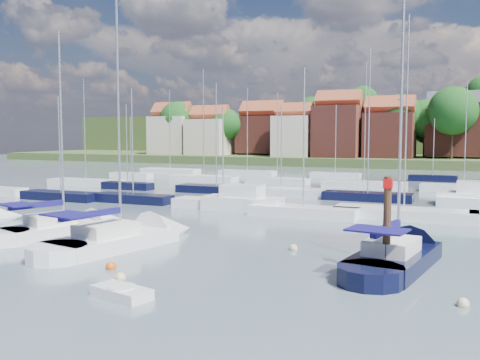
% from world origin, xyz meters
% --- Properties ---
extents(ground, '(260.00, 260.00, 0.00)m').
position_xyz_m(ground, '(0.00, 40.00, 0.00)').
color(ground, '#4A5A65').
rests_on(ground, ground).
extents(sailboat_left, '(6.07, 10.84, 14.34)m').
position_xyz_m(sailboat_left, '(-11.20, 5.25, 0.36)').
color(sailboat_left, white).
rests_on(sailboat_left, ground).
extents(sailboat_centre, '(5.69, 12.64, 16.59)m').
position_xyz_m(sailboat_centre, '(-5.67, 4.20, 0.35)').
color(sailboat_centre, white).
rests_on(sailboat_centre, ground).
extents(sailboat_navy, '(4.72, 11.77, 15.86)m').
position_xyz_m(sailboat_navy, '(9.86, 5.85, 0.36)').
color(sailboat_navy, black).
rests_on(sailboat_navy, ground).
extents(tender, '(2.80, 1.79, 0.56)m').
position_xyz_m(tender, '(0.15, -5.00, 0.22)').
color(tender, white).
rests_on(tender, ground).
extents(timber_piling, '(0.40, 0.40, 6.96)m').
position_xyz_m(timber_piling, '(9.51, 2.65, 1.46)').
color(timber_piling, '#4C331E').
rests_on(timber_piling, ground).
extents(buoy_c, '(0.53, 0.53, 0.53)m').
position_xyz_m(buoy_c, '(-3.16, -1.34, 0.00)').
color(buoy_c, '#D85914').
rests_on(buoy_c, ground).
extents(buoy_d, '(0.52, 0.52, 0.52)m').
position_xyz_m(buoy_d, '(-1.50, -2.83, 0.00)').
color(buoy_d, beige).
rests_on(buoy_d, ground).
extents(buoy_e, '(0.49, 0.49, 0.49)m').
position_xyz_m(buoy_e, '(3.77, 6.40, 0.00)').
color(buoy_e, beige).
rests_on(buoy_e, ground).
extents(buoy_f, '(0.48, 0.48, 0.48)m').
position_xyz_m(buoy_f, '(12.91, -0.60, 0.00)').
color(buoy_f, beige).
rests_on(buoy_f, ground).
extents(marina_field, '(79.62, 41.41, 15.93)m').
position_xyz_m(marina_field, '(1.91, 35.15, 0.43)').
color(marina_field, white).
rests_on(marina_field, ground).
extents(far_shore_town, '(212.46, 90.00, 22.27)m').
position_xyz_m(far_shore_town, '(2.23, 132.67, 4.61)').
color(far_shore_town, '#45542A').
rests_on(far_shore_town, ground).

